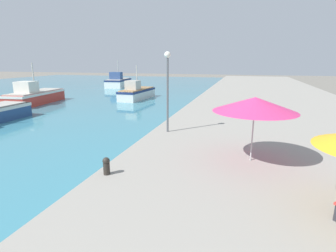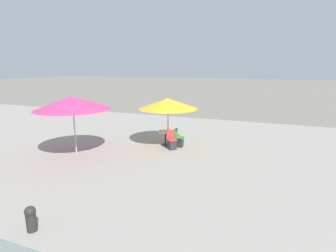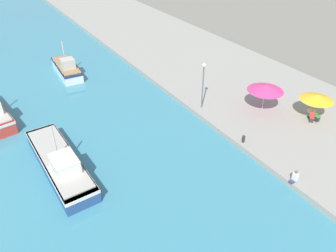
{
  "view_description": "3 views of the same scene",
  "coord_description": "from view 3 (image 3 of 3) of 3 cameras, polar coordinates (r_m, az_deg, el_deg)",
  "views": [
    {
      "loc": [
        5.13,
        5.56,
        4.57
      ],
      "look_at": [
        1.5,
        18.07,
        1.33
      ],
      "focal_mm": 28.0,
      "sensor_mm": 36.0,
      "label": 1
    },
    {
      "loc": [
        -3.6,
        8.31,
        4.45
      ],
      "look_at": [
        8.42,
        13.0,
        1.53
      ],
      "focal_mm": 28.0,
      "sensor_mm": 36.0,
      "label": 2
    },
    {
      "loc": [
        -16.25,
        -1.78,
        16.54
      ],
      "look_at": [
        -4.0,
        18.0,
        1.13
      ],
      "focal_mm": 35.0,
      "sensor_mm": 36.0,
      "label": 3
    }
  ],
  "objects": [
    {
      "name": "quay_promenade",
      "position": [
        48.54,
        0.24,
        13.94
      ],
      "size": [
        16.0,
        90.0,
        0.53
      ],
      "color": "gray",
      "rests_on": "ground_plane"
    },
    {
      "name": "fishing_boat_near",
      "position": [
        25.8,
        -18.31,
        -6.06
      ],
      "size": [
        2.77,
        9.8,
        3.94
      ],
      "rotation": [
        0.0,
        0.0,
        0.04
      ],
      "color": "navy",
      "rests_on": "water_basin"
    },
    {
      "name": "fishing_boat_far",
      "position": [
        41.15,
        -17.21,
        9.59
      ],
      "size": [
        2.41,
        6.68,
        4.06
      ],
      "rotation": [
        0.0,
        0.0,
        -0.05
      ],
      "color": "silver",
      "rests_on": "water_basin"
    },
    {
      "name": "cafe_umbrella_pink",
      "position": [
        31.92,
        24.5,
        4.58
      ],
      "size": [
        2.94,
        2.94,
        2.4
      ],
      "color": "#B7B7B7",
      "rests_on": "quay_promenade"
    },
    {
      "name": "cafe_umbrella_white",
      "position": [
        31.53,
        16.65,
        6.4
      ],
      "size": [
        3.34,
        3.34,
        2.66
      ],
      "color": "#B7B7B7",
      "rests_on": "quay_promenade"
    },
    {
      "name": "cafe_table",
      "position": [
        32.64,
        23.61,
        2.16
      ],
      "size": [
        0.8,
        0.8,
        0.74
      ],
      "color": "#333338",
      "rests_on": "quay_promenade"
    },
    {
      "name": "cafe_chair_left",
      "position": [
        32.43,
        24.53,
        1.28
      ],
      "size": [
        0.41,
        0.44,
        0.91
      ],
      "rotation": [
        0.0,
        0.0,
        3.17
      ],
      "color": "#2D2D33",
      "rests_on": "quay_promenade"
    },
    {
      "name": "cafe_chair_right",
      "position": [
        32.13,
        23.72,
        1.19
      ],
      "size": [
        0.59,
        0.59,
        0.91
      ],
      "rotation": [
        0.0,
        0.0,
        2.38
      ],
      "color": "#2D2D33",
      "rests_on": "quay_promenade"
    },
    {
      "name": "person_at_quay",
      "position": [
        24.75,
        21.2,
        -8.28
      ],
      "size": [
        0.53,
        0.36,
        0.97
      ],
      "color": "#333D5B",
      "rests_on": "quay_promenade"
    },
    {
      "name": "mooring_bollard",
      "position": [
        27.54,
        13.03,
        -2.14
      ],
      "size": [
        0.26,
        0.26,
        0.65
      ],
      "color": "#2D2823",
      "rests_on": "quay_promenade"
    },
    {
      "name": "lamppost",
      "position": [
        30.5,
        6.17,
        8.27
      ],
      "size": [
        0.36,
        0.36,
        4.56
      ],
      "color": "#565B60",
      "rests_on": "quay_promenade"
    }
  ]
}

